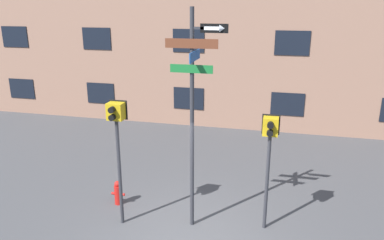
{
  "coord_description": "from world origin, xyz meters",
  "views": [
    {
      "loc": [
        1.73,
        -6.79,
        4.92
      ],
      "look_at": [
        -0.08,
        0.64,
        2.55
      ],
      "focal_mm": 35.0,
      "sensor_mm": 36.0,
      "label": 1
    }
  ],
  "objects_px": {
    "street_sign_pole": "(194,104)",
    "fire_hydrant": "(118,193)",
    "pedestrian_signal_right": "(270,142)",
    "pedestrian_signal_left": "(117,130)"
  },
  "relations": [
    {
      "from": "pedestrian_signal_right",
      "to": "fire_hydrant",
      "type": "bearing_deg",
      "value": 176.83
    },
    {
      "from": "street_sign_pole",
      "to": "pedestrian_signal_right",
      "type": "relative_size",
      "value": 1.82
    },
    {
      "from": "street_sign_pole",
      "to": "fire_hydrant",
      "type": "distance_m",
      "value": 3.39
    },
    {
      "from": "pedestrian_signal_left",
      "to": "fire_hydrant",
      "type": "relative_size",
      "value": 4.59
    },
    {
      "from": "street_sign_pole",
      "to": "pedestrian_signal_right",
      "type": "distance_m",
      "value": 1.82
    },
    {
      "from": "street_sign_pole",
      "to": "fire_hydrant",
      "type": "xyz_separation_m",
      "value": [
        -2.11,
        0.47,
        -2.61
      ]
    },
    {
      "from": "street_sign_pole",
      "to": "fire_hydrant",
      "type": "relative_size",
      "value": 7.63
    },
    {
      "from": "street_sign_pole",
      "to": "pedestrian_signal_left",
      "type": "bearing_deg",
      "value": -169.3
    },
    {
      "from": "pedestrian_signal_left",
      "to": "fire_hydrant",
      "type": "xyz_separation_m",
      "value": [
        -0.45,
        0.78,
        -2.0
      ]
    },
    {
      "from": "pedestrian_signal_left",
      "to": "street_sign_pole",
      "type": "bearing_deg",
      "value": 10.7
    }
  ]
}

